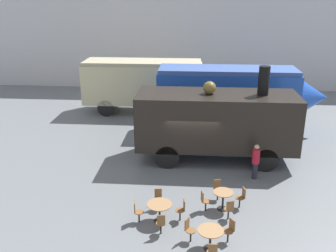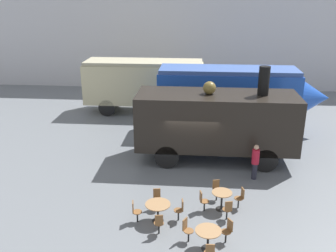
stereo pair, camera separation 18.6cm
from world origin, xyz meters
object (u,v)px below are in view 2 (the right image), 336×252
streamlined_locomotive (239,95)px  cafe_chair_0 (135,210)px  cafe_table_near (158,207)px  cafe_table_far (222,196)px  steam_locomotive (216,120)px  visitor_person (255,161)px  cafe_table_mid (208,234)px  passenger_coach_vintage (144,82)px

streamlined_locomotive → cafe_chair_0: (-4.67, -10.20, -1.82)m
cafe_table_near → cafe_table_far: 2.64m
steam_locomotive → visitor_person: bearing=-49.5°
cafe_table_near → cafe_chair_0: size_ratio=1.10×
cafe_table_mid → visitor_person: bearing=67.0°
cafe_chair_0 → cafe_table_near: bearing=0.0°
cafe_table_near → cafe_table_mid: bearing=-38.5°
passenger_coach_vintage → cafe_chair_0: size_ratio=9.44×
cafe_table_far → visitor_person: (1.64, 2.73, 0.33)m
steam_locomotive → visitor_person: 2.95m
passenger_coach_vintage → streamlined_locomotive: bearing=-28.4°
steam_locomotive → cafe_table_mid: size_ratio=8.90×
cafe_table_near → cafe_table_far: (2.44, 1.02, -0.01)m
steam_locomotive → cafe_table_far: bearing=-88.7°
passenger_coach_vintage → steam_locomotive: (4.77, -7.66, -0.07)m
steam_locomotive → streamlined_locomotive: bearing=70.6°
cafe_table_far → cafe_chair_0: (-3.28, -1.15, -0.09)m
streamlined_locomotive → cafe_chair_0: bearing=-114.6°
cafe_table_mid → cafe_table_far: size_ratio=1.10×
passenger_coach_vintage → cafe_chair_0: passenger_coach_vintage is taller
passenger_coach_vintage → cafe_table_near: bearing=-79.7°
passenger_coach_vintage → cafe_table_near: size_ratio=8.60×
streamlined_locomotive → steam_locomotive: bearing=-109.4°
passenger_coach_vintage → steam_locomotive: 9.02m
cafe_table_far → cafe_chair_0: cafe_chair_0 is taller
cafe_table_near → cafe_table_far: size_ratio=1.18×
cafe_table_near → cafe_table_far: bearing=22.7°
streamlined_locomotive → cafe_table_far: 9.32m
steam_locomotive → cafe_table_far: size_ratio=9.81×
cafe_table_near → cafe_table_mid: (1.86, -1.48, -0.02)m
cafe_table_far → visitor_person: bearing=59.0°
steam_locomotive → cafe_chair_0: 6.91m
visitor_person → cafe_chair_0: bearing=-141.7°
cafe_table_far → cafe_chair_0: 3.47m
cafe_table_near → passenger_coach_vintage: bearing=100.3°
steam_locomotive → cafe_table_near: steam_locomotive is taller
passenger_coach_vintage → visitor_person: (6.52, -9.70, -1.27)m
streamlined_locomotive → visitor_person: (0.25, -6.32, -1.40)m
steam_locomotive → cafe_table_near: size_ratio=8.30×
streamlined_locomotive → passenger_coach_vintage: bearing=151.6°
passenger_coach_vintage → steam_locomotive: steam_locomotive is taller
cafe_table_far → cafe_chair_0: size_ratio=0.93×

